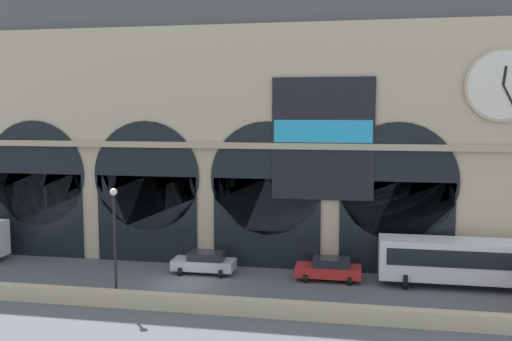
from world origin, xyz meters
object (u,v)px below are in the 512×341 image
car_center (205,262)px  street_lamp_quayside (115,230)px  car_mideast (329,269)px  bus_east (465,260)px

car_center → street_lamp_quayside: size_ratio=0.64×
car_center → car_mideast: same height
bus_east → street_lamp_quayside: (-21.17, -6.69, 2.63)m
bus_east → street_lamp_quayside: bearing=-162.5°
car_mideast → street_lamp_quayside: size_ratio=0.64×
car_mideast → bus_east: 8.83m
car_mideast → bus_east: bearing=0.8°
car_mideast → street_lamp_quayside: (-12.40, -6.57, 3.61)m
car_center → bus_east: bus_east is taller
bus_east → car_mideast: bearing=-179.2°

